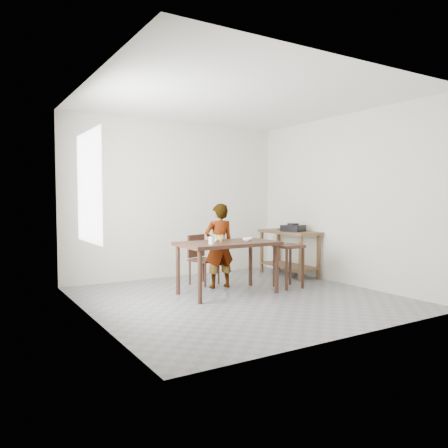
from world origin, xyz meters
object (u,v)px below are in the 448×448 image
prep_counter (289,253)px  stool (288,266)px  child (219,246)px  dining_chair (204,260)px  dining_table (228,268)px

prep_counter → stool: 1.07m
prep_counter → child: size_ratio=0.93×
prep_counter → child: (-1.60, -0.26, 0.25)m
prep_counter → dining_chair: (-1.67, 0.09, -0.01)m
dining_chair → stool: size_ratio=1.19×
dining_chair → child: bearing=-99.4°
dining_table → stool: size_ratio=2.11×
dining_table → prep_counter: size_ratio=1.17×
dining_table → stool: dining_table is taller
prep_counter → child: child is taller
prep_counter → dining_chair: 1.67m
dining_chair → stool: bearing=-63.0°
dining_chair → prep_counter: bearing=-23.1°
dining_table → prep_counter: prep_counter is taller
dining_chair → stool: dining_chair is taller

